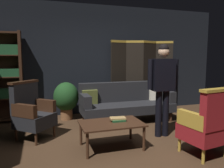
# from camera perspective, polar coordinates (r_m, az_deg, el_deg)

# --- Properties ---
(ground_plane) EXTENTS (10.00, 10.00, 0.00)m
(ground_plane) POSITION_cam_1_polar(r_m,az_deg,el_deg) (3.80, 3.87, -15.81)
(ground_plane) COLOR #3D2819
(back_wall) EXTENTS (7.20, 0.10, 2.80)m
(back_wall) POSITION_cam_1_polar(r_m,az_deg,el_deg) (5.85, -5.02, 6.24)
(back_wall) COLOR black
(back_wall) RESTS_ON ground_plane
(folding_screen) EXTENTS (1.74, 0.27, 1.90)m
(folding_screen) POSITION_cam_1_polar(r_m,az_deg,el_deg) (6.02, 7.70, 2.28)
(folding_screen) COLOR black
(folding_screen) RESTS_ON ground_plane
(bookshelf) EXTENTS (0.90, 0.32, 2.05)m
(bookshelf) POSITION_cam_1_polar(r_m,az_deg,el_deg) (5.52, -26.66, 2.12)
(bookshelf) COLOR #382114
(bookshelf) RESTS_ON ground_plane
(velvet_couch) EXTENTS (2.12, 0.78, 0.88)m
(velvet_couch) POSITION_cam_1_polar(r_m,az_deg,el_deg) (5.16, 3.59, -4.45)
(velvet_couch) COLOR #382114
(velvet_couch) RESTS_ON ground_plane
(coffee_table) EXTENTS (1.00, 0.64, 0.42)m
(coffee_table) POSITION_cam_1_polar(r_m,az_deg,el_deg) (3.63, -0.16, -10.61)
(coffee_table) COLOR #382114
(coffee_table) RESTS_ON ground_plane
(armchair_gilt_accent) EXTENTS (0.66, 0.65, 1.04)m
(armchair_gilt_accent) POSITION_cam_1_polar(r_m,az_deg,el_deg) (3.59, 23.18, -9.44)
(armchair_gilt_accent) COLOR #B78E33
(armchair_gilt_accent) RESTS_ON ground_plane
(armchair_wing_left) EXTENTS (0.82, 0.82, 1.04)m
(armchair_wing_left) POSITION_cam_1_polar(r_m,az_deg,el_deg) (4.26, -19.90, -6.74)
(armchair_wing_left) COLOR #382114
(armchair_wing_left) RESTS_ON ground_plane
(standing_figure) EXTENTS (0.59, 0.25, 1.70)m
(standing_figure) POSITION_cam_1_polar(r_m,az_deg,el_deg) (4.14, 12.96, 0.62)
(standing_figure) COLOR black
(standing_figure) RESTS_ON ground_plane
(potted_plant) EXTENTS (0.59, 0.59, 0.88)m
(potted_plant) POSITION_cam_1_polar(r_m,az_deg,el_deg) (5.34, -11.70, -3.54)
(potted_plant) COLOR brown
(potted_plant) RESTS_ON ground_plane
(book_green_cloth) EXTENTS (0.22, 0.20, 0.03)m
(book_green_cloth) POSITION_cam_1_polar(r_m,az_deg,el_deg) (3.71, 1.50, -9.21)
(book_green_cloth) COLOR #1E4C28
(book_green_cloth) RESTS_ON coffee_table
(book_tan_leather) EXTENTS (0.28, 0.19, 0.03)m
(book_tan_leather) POSITION_cam_1_polar(r_m,az_deg,el_deg) (3.70, 1.50, -8.79)
(book_tan_leather) COLOR #9E7A47
(book_tan_leather) RESTS_ON book_green_cloth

